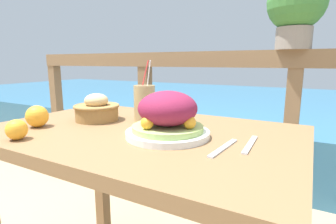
{
  "coord_description": "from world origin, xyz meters",
  "views": [
    {
      "loc": [
        0.54,
        -0.76,
        1.02
      ],
      "look_at": [
        0.08,
        0.07,
        0.84
      ],
      "focal_mm": 28.0,
      "sensor_mm": 36.0,
      "label": 1
    }
  ],
  "objects_px": {
    "potted_plant": "(296,7)",
    "drink_glass": "(145,103)",
    "bread_basket": "(97,109)",
    "salad_plate": "(168,117)"
  },
  "relations": [
    {
      "from": "potted_plant",
      "to": "drink_glass",
      "type": "bearing_deg",
      "value": -129.48
    },
    {
      "from": "bread_basket",
      "to": "potted_plant",
      "type": "height_order",
      "value": "potted_plant"
    },
    {
      "from": "drink_glass",
      "to": "bread_basket",
      "type": "height_order",
      "value": "drink_glass"
    },
    {
      "from": "drink_glass",
      "to": "bread_basket",
      "type": "bearing_deg",
      "value": -155.89
    },
    {
      "from": "bread_basket",
      "to": "potted_plant",
      "type": "bearing_deg",
      "value": 45.13
    },
    {
      "from": "salad_plate",
      "to": "potted_plant",
      "type": "xyz_separation_m",
      "value": [
        0.3,
        0.75,
        0.44
      ]
    },
    {
      "from": "drink_glass",
      "to": "bread_basket",
      "type": "relative_size",
      "value": 1.32
    },
    {
      "from": "salad_plate",
      "to": "bread_basket",
      "type": "height_order",
      "value": "salad_plate"
    },
    {
      "from": "drink_glass",
      "to": "potted_plant",
      "type": "xyz_separation_m",
      "value": [
        0.49,
        0.59,
        0.43
      ]
    },
    {
      "from": "bread_basket",
      "to": "drink_glass",
      "type": "bearing_deg",
      "value": 24.11
    }
  ]
}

